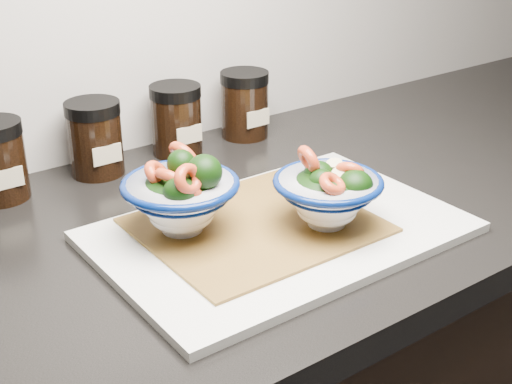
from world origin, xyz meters
TOP-DOWN VIEW (x-y plane):
  - countertop at (0.00, 1.45)m, footprint 3.50×0.60m
  - cutting_board at (0.07, 1.37)m, footprint 0.45×0.30m
  - bamboo_mat at (0.05, 1.39)m, footprint 0.28×0.24m
  - bowl_left at (-0.03, 1.43)m, footprint 0.15×0.15m
  - bowl_right at (0.12, 1.34)m, footprint 0.14×0.14m
  - spice_jar_c at (-0.03, 1.69)m, footprint 0.08×0.08m
  - spice_jar_d at (0.11, 1.69)m, footprint 0.08×0.08m
  - spice_jar_e at (0.25, 1.69)m, footprint 0.08×0.08m

SIDE VIEW (x-z plane):
  - countertop at x=0.00m, z-range 0.86..0.90m
  - cutting_board at x=0.07m, z-range 0.90..0.91m
  - bamboo_mat at x=0.05m, z-range 0.91..0.92m
  - spice_jar_c at x=-0.03m, z-range 0.90..1.01m
  - spice_jar_d at x=0.11m, z-range 0.90..1.01m
  - spice_jar_e at x=0.25m, z-range 0.90..1.01m
  - bowl_right at x=0.12m, z-range 0.90..1.01m
  - bowl_left at x=-0.03m, z-range 0.91..1.02m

